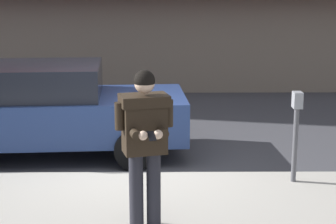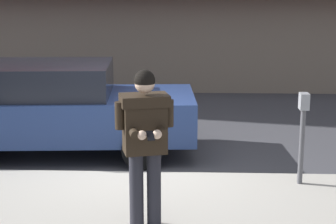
{
  "view_description": "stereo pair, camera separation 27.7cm",
  "coord_description": "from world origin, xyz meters",
  "views": [
    {
      "loc": [
        0.44,
        -7.99,
        2.86
      ],
      "look_at": [
        0.49,
        -2.11,
        1.49
      ],
      "focal_mm": 60.0,
      "sensor_mm": 36.0,
      "label": 1
    },
    {
      "loc": [
        0.72,
        -7.99,
        2.86
      ],
      "look_at": [
        0.49,
        -2.11,
        1.49
      ],
      "focal_mm": 60.0,
      "sensor_mm": 36.0,
      "label": 2
    }
  ],
  "objects": [
    {
      "name": "curb_paint_line",
      "position": [
        1.0,
        0.05,
        0.0
      ],
      "size": [
        28.0,
        0.12,
        0.01
      ],
      "primitive_type": "cube",
      "color": "silver",
      "rests_on": "ground"
    },
    {
      "name": "man_texting_on_phone",
      "position": [
        0.23,
        -2.08,
        1.25
      ],
      "size": [
        0.63,
        0.64,
        1.81
      ],
      "color": "#23232B",
      "rests_on": "sidewalk"
    },
    {
      "name": "parking_meter",
      "position": [
        2.25,
        -0.6,
        0.97
      ],
      "size": [
        0.12,
        0.18,
        1.27
      ],
      "color": "#4C4C51",
      "rests_on": "sidewalk"
    },
    {
      "name": "ground_plane",
      "position": [
        0.0,
        0.0,
        0.0
      ],
      "size": [
        80.0,
        80.0,
        0.0
      ],
      "primitive_type": "plane",
      "color": "#3D3D42"
    },
    {
      "name": "parked_sedan_mid",
      "position": [
        -1.5,
        1.11,
        0.79
      ],
      "size": [
        4.61,
        2.16,
        1.54
      ],
      "color": "navy",
      "rests_on": "ground"
    }
  ]
}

